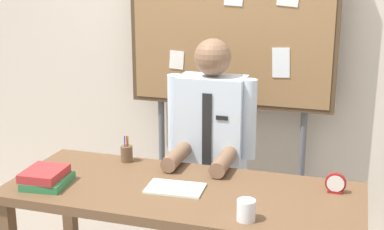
% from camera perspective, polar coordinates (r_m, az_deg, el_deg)
% --- Properties ---
extents(back_wall, '(6.40, 0.08, 2.70)m').
position_cam_1_polar(back_wall, '(3.78, 4.79, 7.67)').
color(back_wall, beige).
rests_on(back_wall, ground_plane).
extents(desk, '(1.84, 0.74, 0.75)m').
position_cam_1_polar(desk, '(2.83, -1.06, -9.49)').
color(desk, brown).
rests_on(desk, ground_plane).
extents(person, '(0.55, 0.56, 1.46)m').
position_cam_1_polar(person, '(3.33, 2.04, -5.24)').
color(person, '#2D2D33').
rests_on(person, ground_plane).
extents(bulletin_board, '(1.39, 0.09, 2.06)m').
position_cam_1_polar(bulletin_board, '(3.56, 4.11, 9.27)').
color(bulletin_board, '#4C3823').
rests_on(bulletin_board, ground_plane).
extents(book_stack, '(0.24, 0.26, 0.09)m').
position_cam_1_polar(book_stack, '(2.93, -15.27, -6.43)').
color(book_stack, '#337F47').
rests_on(book_stack, desk).
extents(open_notebook, '(0.30, 0.20, 0.01)m').
position_cam_1_polar(open_notebook, '(2.78, -1.81, -7.81)').
color(open_notebook, silver).
rests_on(open_notebook, desk).
extents(desk_clock, '(0.11, 0.04, 0.11)m').
position_cam_1_polar(desk_clock, '(2.83, 15.03, -7.10)').
color(desk_clock, maroon).
rests_on(desk_clock, desk).
extents(coffee_mug, '(0.09, 0.09, 0.10)m').
position_cam_1_polar(coffee_mug, '(2.46, 5.78, -10.05)').
color(coffee_mug, white).
rests_on(coffee_mug, desk).
extents(pen_holder, '(0.07, 0.07, 0.16)m').
position_cam_1_polar(pen_holder, '(3.18, -6.97, -4.08)').
color(pen_holder, brown).
rests_on(pen_holder, desk).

